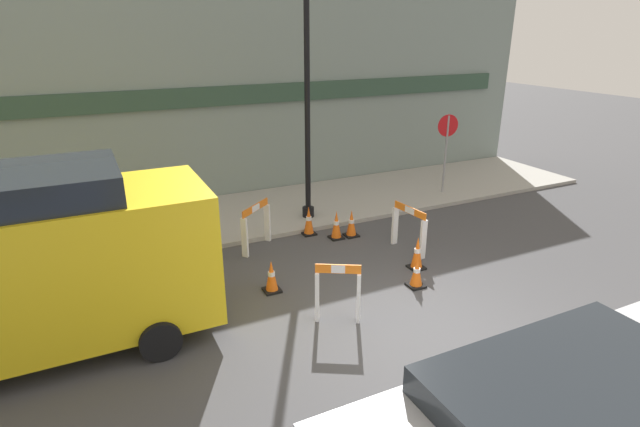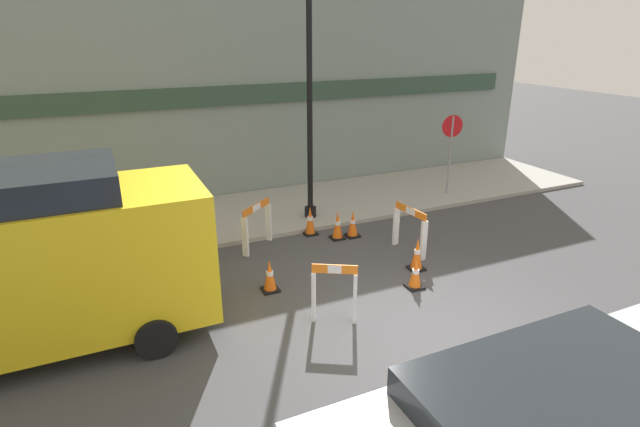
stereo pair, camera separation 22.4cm
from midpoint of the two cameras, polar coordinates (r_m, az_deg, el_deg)
ground_plane at (r=8.21m, az=11.81°, el=-13.01°), size 60.00×60.00×0.00m
sidewalk_slab at (r=13.04m, az=-4.65°, el=0.58°), size 18.00×3.31×0.10m
storefront_facade at (r=13.99m, az=-7.64°, el=13.25°), size 18.00×0.22×5.50m
streetlamp_post at (r=11.54m, az=-2.08°, el=16.65°), size 0.44×0.44×5.64m
stop_sign at (r=14.17m, az=13.83°, el=8.06°), size 0.59×0.13×2.19m
barricade_0 at (r=8.02m, az=1.24°, el=-8.92°), size 0.69×0.47×1.01m
barricade_1 at (r=10.60m, az=9.53°, el=-1.52°), size 0.22×0.97×0.99m
barricade_2 at (r=10.67m, az=-7.91°, el=-1.23°), size 0.84×0.73×1.01m
traffic_cone_0 at (r=11.39m, az=-1.86°, el=-0.86°), size 0.30×0.30×0.68m
traffic_cone_1 at (r=11.31m, az=3.05°, el=-1.17°), size 0.30×0.30×0.63m
traffic_cone_2 at (r=9.95m, az=10.42°, el=-4.51°), size 0.30×0.30×0.67m
traffic_cone_3 at (r=9.04m, az=-6.28°, el=-7.20°), size 0.30×0.30×0.60m
traffic_cone_4 at (r=11.17m, az=1.31°, el=-1.36°), size 0.30×0.30×0.66m
traffic_cone_5 at (r=9.30m, az=10.31°, el=-6.71°), size 0.30×0.30×0.57m
person_worker at (r=10.31m, az=-14.65°, el=-0.40°), size 0.56×0.56×1.72m
work_van at (r=8.06m, az=-31.84°, el=-4.71°), size 5.16×2.11×2.71m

